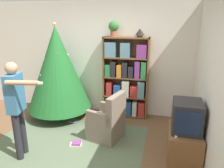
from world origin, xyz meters
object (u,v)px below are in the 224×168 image
television (187,116)px  armchair (108,123)px  bookshelf (126,80)px  christmas_tree (58,68)px  table_lamp (140,32)px  standing_person (17,103)px  potted_plant (114,28)px

television → armchair: (-1.36, 0.38, -0.47)m
bookshelf → armchair: size_ratio=1.99×
christmas_tree → table_lamp: size_ratio=10.68×
television → standing_person: size_ratio=0.31×
potted_plant → christmas_tree: bearing=-162.3°
bookshelf → christmas_tree: (-1.48, -0.37, 0.28)m
armchair → table_lamp: table_lamp is taller
bookshelf → television: bookshelf is taller
television → potted_plant: (-1.51, 1.49, 1.23)m
standing_person → christmas_tree: bearing=172.9°
bookshelf → standing_person: 2.41m
table_lamp → armchair: bearing=-110.6°
armchair → standing_person: bearing=-39.5°
bookshelf → armchair: bearing=-97.2°
christmas_tree → television: bearing=-22.3°
television → christmas_tree: (-2.70, 1.11, 0.35)m
christmas_tree → potted_plant: bearing=17.7°
bookshelf → table_lamp: table_lamp is taller
bookshelf → television: 1.92m
television → potted_plant: size_ratio=1.49×
bookshelf → potted_plant: 1.19m
standing_person → potted_plant: 2.50m
standing_person → television: bearing=90.0°
bookshelf → christmas_tree: 1.55m
television → table_lamp: bearing=122.3°
standing_person → table_lamp: (1.66, 1.98, 0.98)m
armchair → potted_plant: (-0.15, 1.11, 1.70)m
christmas_tree → table_lamp: bearing=12.2°
television → armchair: television is taller
armchair → standing_person: standing_person is taller
armchair → christmas_tree: bearing=-103.1°
television → potted_plant: 2.45m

